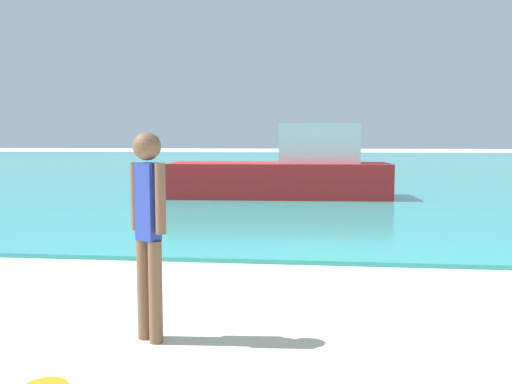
# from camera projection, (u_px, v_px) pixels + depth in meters

# --- Properties ---
(water) EXTENTS (160.00, 60.00, 0.06)m
(water) POSITION_uv_depth(u_px,v_px,m) (306.00, 163.00, 36.59)
(water) COLOR teal
(water) RESTS_ON ground
(person_standing) EXTENTS (0.33, 0.24, 1.64)m
(person_standing) POSITION_uv_depth(u_px,v_px,m) (148.00, 224.00, 4.20)
(person_standing) COLOR brown
(person_standing) RESTS_ON ground
(boat_near) EXTENTS (5.79, 2.09, 1.94)m
(boat_near) POSITION_uv_depth(u_px,v_px,m) (288.00, 172.00, 14.35)
(boat_near) COLOR red
(boat_near) RESTS_ON water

